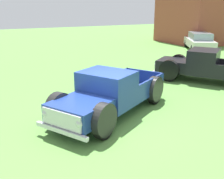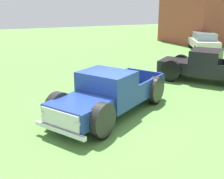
# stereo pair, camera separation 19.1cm
# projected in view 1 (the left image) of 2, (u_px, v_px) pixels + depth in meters

# --- Properties ---
(ground_plane) EXTENTS (80.00, 80.00, 0.00)m
(ground_plane) POSITION_uv_depth(u_px,v_px,m) (108.00, 123.00, 9.05)
(ground_plane) COLOR #5B9342
(pickup_truck_foreground) EXTENTS (4.29, 5.54, 1.63)m
(pickup_truck_foreground) POSITION_uv_depth(u_px,v_px,m) (106.00, 96.00, 9.36)
(pickup_truck_foreground) COLOR navy
(pickup_truck_foreground) RESTS_ON ground_plane
(pickup_truck_behind_left) EXTENTS (5.45, 4.64, 1.64)m
(pickup_truck_behind_left) POSITION_uv_depth(u_px,v_px,m) (202.00, 66.00, 13.87)
(pickup_truck_behind_left) COLOR black
(pickup_truck_behind_left) RESTS_ON ground_plane
(sedan_distant_a) EXTENTS (4.92, 4.05, 1.54)m
(sedan_distant_a) POSITION_uv_depth(u_px,v_px,m) (199.00, 41.00, 23.28)
(sedan_distant_a) COLOR silver
(sedan_distant_a) RESTS_ON ground_plane
(brick_pavilion) EXTENTS (6.78, 4.80, 4.95)m
(brick_pavilion) POSITION_uv_depth(u_px,v_px,m) (193.00, 18.00, 27.51)
(brick_pavilion) COLOR brown
(brick_pavilion) RESTS_ON ground_plane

